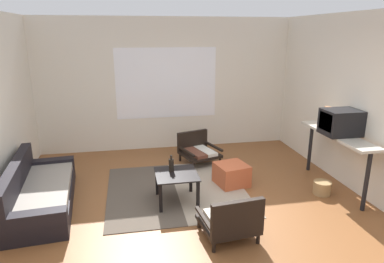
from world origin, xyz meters
TOP-DOWN VIEW (x-y plane):
  - ground_plane at (0.00, 0.00)m, footprint 7.80×7.80m
  - far_wall_with_window at (0.00, 3.06)m, footprint 5.60×0.13m
  - side_wall_right at (2.66, 0.30)m, footprint 0.12×6.60m
  - area_rug at (-0.12, 0.87)m, footprint 2.12×2.13m
  - couch at (-2.11, 0.72)m, footprint 0.95×2.04m
  - coffee_table at (-0.17, 0.50)m, footprint 0.60×0.62m
  - armchair_by_window at (0.46, 2.03)m, footprint 0.80×0.81m
  - armchair_striped_foreground at (0.32, -0.56)m, footprint 0.70×0.68m
  - ottoman_orange at (0.79, 0.92)m, footprint 0.56×0.56m
  - console_shelf at (2.34, 0.51)m, footprint 0.37×1.61m
  - crt_television at (2.34, 0.47)m, footprint 0.54×0.43m
  - clay_vase at (2.34, 0.86)m, footprint 0.23×0.23m
  - glass_bottle at (-0.23, 0.61)m, footprint 0.07×0.07m
  - wicker_basket at (2.06, 0.33)m, footprint 0.27×0.27m

SIDE VIEW (x-z plane):
  - ground_plane at x=0.00m, z-range 0.00..0.00m
  - area_rug at x=-0.12m, z-range 0.00..0.01m
  - wicker_basket at x=2.06m, z-range 0.00..0.20m
  - ottoman_orange at x=0.79m, z-range 0.00..0.35m
  - couch at x=-2.11m, z-range -0.12..0.55m
  - armchair_striped_foreground at x=0.32m, z-range -0.05..0.55m
  - armchair_by_window at x=0.46m, z-range -0.03..0.53m
  - coffee_table at x=-0.17m, z-range 0.14..0.58m
  - glass_bottle at x=-0.23m, z-range 0.42..0.67m
  - console_shelf at x=2.34m, z-range 0.34..1.24m
  - clay_vase at x=2.34m, z-range 0.86..1.21m
  - crt_television at x=2.34m, z-range 0.90..1.29m
  - side_wall_right at x=2.66m, z-range 0.00..2.70m
  - far_wall_with_window at x=0.00m, z-range 0.00..2.70m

